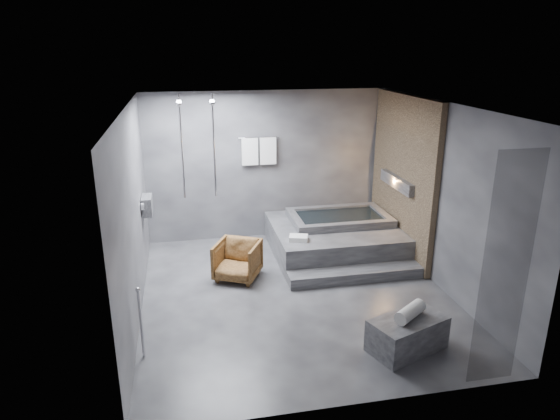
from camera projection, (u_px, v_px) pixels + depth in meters
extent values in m
plane|color=#2A2A2C|center=(295.00, 294.00, 7.55)|extent=(5.00, 5.00, 0.00)
cube|color=#464648|center=(297.00, 106.00, 6.66)|extent=(4.50, 5.00, 0.04)
cube|color=#333338|center=(266.00, 166.00, 9.43)|extent=(4.50, 0.04, 2.80)
cube|color=#333338|center=(355.00, 285.00, 4.78)|extent=(4.50, 0.04, 2.80)
cube|color=#333338|center=(133.00, 216.00, 6.68)|extent=(0.04, 5.00, 2.80)
cube|color=#333338|center=(441.00, 197.00, 7.52)|extent=(0.04, 5.00, 2.80)
cube|color=#9F825D|center=(402.00, 176.00, 8.67)|extent=(0.10, 2.40, 2.78)
cube|color=#FF9938|center=(398.00, 182.00, 8.69)|extent=(0.14, 1.20, 0.20)
cube|color=slate|center=(147.00, 205.00, 8.10)|extent=(0.16, 0.42, 0.30)
imported|color=beige|center=(148.00, 210.00, 8.02)|extent=(0.08, 0.08, 0.21)
imported|color=beige|center=(148.00, 208.00, 8.22)|extent=(0.07, 0.07, 0.15)
cylinder|color=silver|center=(214.00, 146.00, 8.66)|extent=(0.04, 0.04, 1.80)
cylinder|color=silver|center=(182.00, 147.00, 8.56)|extent=(0.04, 0.04, 1.80)
cylinder|color=silver|center=(259.00, 138.00, 9.17)|extent=(0.75, 0.02, 0.02)
cube|color=white|center=(250.00, 152.00, 9.20)|extent=(0.30, 0.06, 0.50)
cube|color=white|center=(268.00, 151.00, 9.26)|extent=(0.30, 0.06, 0.50)
cylinder|color=silver|center=(141.00, 324.00, 5.89)|extent=(0.04, 0.04, 0.90)
cube|color=black|center=(505.00, 273.00, 5.15)|extent=(0.55, 0.01, 2.60)
cube|color=#2F2F31|center=(334.00, 238.00, 9.01)|extent=(2.20, 2.00, 0.50)
cube|color=#2F2F31|center=(355.00, 275.00, 7.96)|extent=(2.20, 0.36, 0.18)
cube|color=#313133|center=(407.00, 334.00, 6.12)|extent=(1.06, 0.81, 0.42)
imported|color=#3F250F|center=(237.00, 260.00, 7.96)|extent=(0.89, 0.90, 0.62)
cylinder|color=silver|center=(410.00, 312.00, 6.04)|extent=(0.49, 0.41, 0.17)
cube|color=silver|center=(298.00, 238.00, 8.25)|extent=(0.35, 0.30, 0.08)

